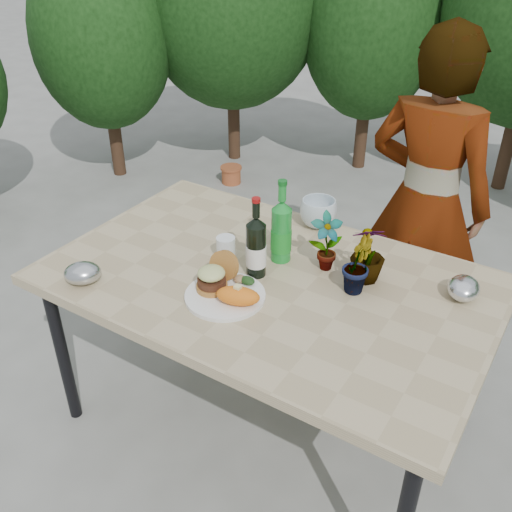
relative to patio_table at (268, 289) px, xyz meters
The scene contains 18 objects.
ground 0.69m from the patio_table, ahead, with size 80.00×80.00×0.00m, color slate.
patio_table is the anchor object (origin of this frame).
shrub_hedge 1.73m from the patio_table, 82.68° to the left, with size 6.80×5.08×2.12m.
dinner_plate 0.21m from the patio_table, 106.36° to the right, with size 0.28×0.28×0.01m, color white.
burger_stack 0.24m from the patio_table, 122.84° to the right, with size 0.11×0.16×0.11m.
sweet_potato 0.24m from the patio_table, 86.75° to the right, with size 0.15×0.08×0.06m, color orange.
grilled_veg 0.14m from the patio_table, 111.56° to the right, with size 0.08×0.05×0.03m.
wine_bottle 0.18m from the patio_table, 167.76° to the right, with size 0.07×0.07×0.31m.
sparkling_water 0.22m from the patio_table, 99.26° to the left, with size 0.08×0.08×0.33m.
plastic_cup 0.22m from the patio_table, behind, with size 0.07×0.07×0.10m, color white.
seedling_left 0.28m from the patio_table, 46.50° to the left, with size 0.12×0.08×0.23m, color #26551D.
seedling_mid 0.35m from the patio_table, 17.51° to the left, with size 0.12×0.09×0.21m, color #28541D.
seedling_right 0.39m from the patio_table, 29.89° to the left, with size 0.12×0.12×0.22m, color #23511B.
blue_bowl 0.46m from the patio_table, 92.95° to the left, with size 0.15×0.15×0.12m, color silver.
foil_packet_left 0.67m from the patio_table, 144.38° to the right, with size 0.13×0.11×0.08m, color #B0B3B7.
foil_packet_right 0.69m from the patio_table, 21.45° to the left, with size 0.13×0.11×0.08m, color silver.
person 0.90m from the patio_table, 69.69° to the left, with size 0.57×0.37×1.55m, color #96654B.
terracotta_pot 2.54m from the patio_table, 128.04° to the left, with size 0.17×0.17×0.14m.
Camera 1 is at (0.89, -1.48, 1.91)m, focal length 40.00 mm.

